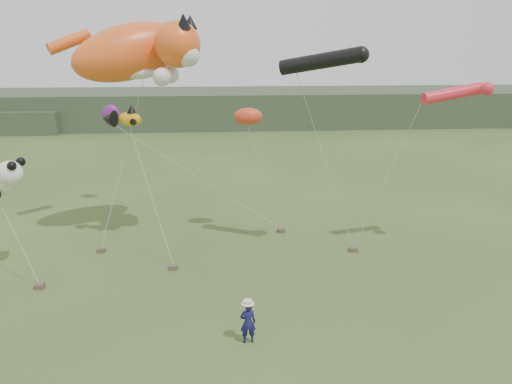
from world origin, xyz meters
TOP-DOWN VIEW (x-y plane):
  - ground at (0.00, 0.00)m, footprint 120.00×120.00m
  - headland at (-3.11, 44.69)m, footprint 90.00×13.00m
  - festival_attendant at (0.65, -1.88)m, footprint 0.57×0.40m
  - sandbag_anchors at (-1.33, 5.18)m, footprint 14.13×5.81m
  - cat_kite at (-3.71, 7.79)m, footprint 7.36×4.76m
  - fish_kite at (-4.65, 7.19)m, footprint 2.13×1.41m
  - tube_kites at (6.53, 5.02)m, footprint 9.28×2.25m
  - misc_kites at (-2.34, 10.36)m, footprint 8.88×6.22m

SIDE VIEW (x-z plane):
  - ground at x=0.00m, z-range 0.00..0.00m
  - sandbag_anchors at x=-1.33m, z-range 0.00..0.19m
  - festival_attendant at x=0.65m, z-range 0.00..1.47m
  - headland at x=-3.11m, z-range -0.08..3.92m
  - misc_kites at x=-2.34m, z-range 5.04..6.71m
  - fish_kite at x=-4.65m, z-range 5.70..6.74m
  - tube_kites at x=6.53m, z-range 7.17..9.66m
  - cat_kite at x=-3.71m, z-range 7.39..11.06m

